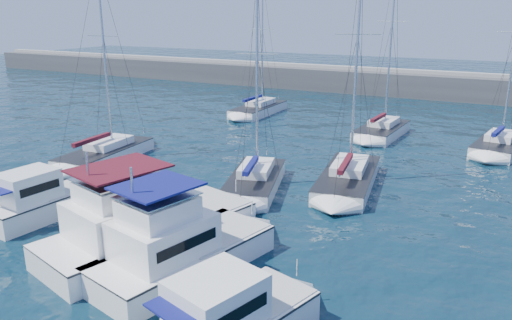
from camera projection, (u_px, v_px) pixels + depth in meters
The scene contains 11 objects.
ground at pixel (195, 256), 23.16m from camera, with size 220.00×220.00×0.00m, color black.
breakwater at pixel (416, 88), 66.86m from camera, with size 160.00×6.00×4.45m.
motor_yacht_port_outer at pixel (39, 202), 27.20m from camera, with size 3.09×6.33×3.20m.
motor_yacht_port_inner at pixel (142, 226), 23.62m from camera, with size 6.58×11.20×4.69m.
motor_yacht_stbd_inner at pixel (176, 250), 21.29m from camera, with size 5.25×8.86×4.69m.
sailboat_mid_a at pixel (106, 154), 37.93m from camera, with size 3.82×8.67×14.72m.
sailboat_mid_c at pixel (255, 181), 31.79m from camera, with size 5.11×8.18×13.45m.
sailboat_mid_d at pixel (348, 178), 32.33m from camera, with size 4.50×9.25×15.32m.
sailboat_back_a at pixel (259, 109), 55.13m from camera, with size 3.09×8.60×14.49m.
sailboat_back_b at pixel (382, 130), 45.24m from camera, with size 3.59×7.84×16.16m.
sailboat_back_c at pixel (499, 145), 40.14m from camera, with size 4.08×7.68×15.04m.
Camera 1 is at (12.31, -17.14, 10.91)m, focal length 35.00 mm.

